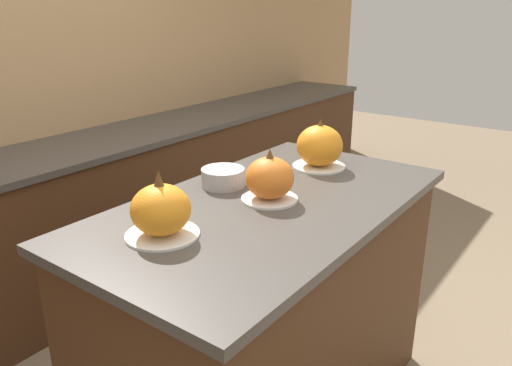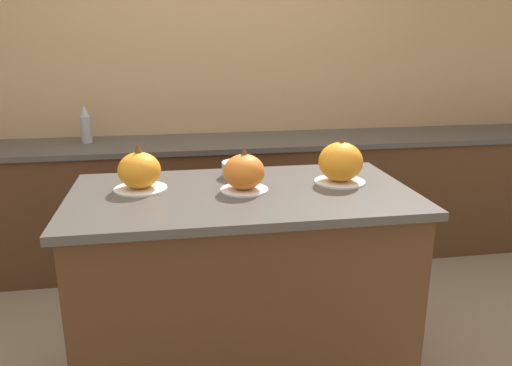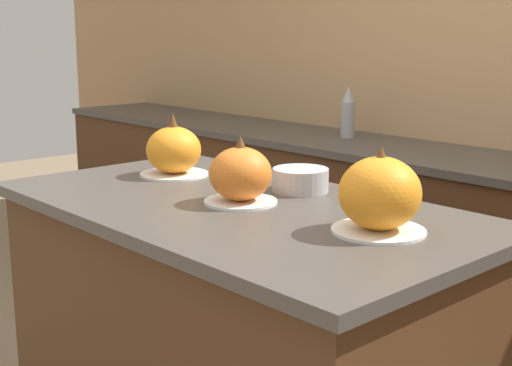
% 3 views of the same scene
% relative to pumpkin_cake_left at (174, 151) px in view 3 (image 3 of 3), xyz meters
% --- Properties ---
extents(kitchen_island, '(1.45, 0.79, 0.95)m').
position_rel_pumpkin_cake_left_xyz_m(kitchen_island, '(0.43, -0.10, -0.55)').
color(kitchen_island, '#4C2D19').
rests_on(kitchen_island, ground_plane).
extents(back_counter, '(6.00, 0.60, 0.89)m').
position_rel_pumpkin_cake_left_xyz_m(back_counter, '(0.43, 1.31, -0.59)').
color(back_counter, '#4C2D19').
rests_on(back_counter, ground_plane).
extents(pumpkin_cake_left, '(0.23, 0.23, 0.21)m').
position_rel_pumpkin_cake_left_xyz_m(pumpkin_cake_left, '(0.00, 0.00, 0.00)').
color(pumpkin_cake_left, white).
rests_on(pumpkin_cake_left, kitchen_island).
extents(pumpkin_cake_center, '(0.20, 0.20, 0.19)m').
position_rel_pumpkin_cake_left_xyz_m(pumpkin_cake_center, '(0.44, -0.09, -0.00)').
color(pumpkin_cake_center, white).
rests_on(pumpkin_cake_center, kitchen_island).
extents(pumpkin_cake_right, '(0.23, 0.23, 0.21)m').
position_rel_pumpkin_cake_left_xyz_m(pumpkin_cake_right, '(0.88, -0.04, 0.01)').
color(pumpkin_cake_right, white).
rests_on(pumpkin_cake_right, kitchen_island).
extents(bottle_tall, '(0.07, 0.07, 0.26)m').
position_rel_pumpkin_cake_left_xyz_m(bottle_tall, '(-0.43, 1.38, -0.02)').
color(bottle_tall, '#99999E').
rests_on(bottle_tall, back_counter).
extents(mixing_bowl, '(0.17, 0.17, 0.07)m').
position_rel_pumpkin_cake_left_xyz_m(mixing_bowl, '(0.45, 0.14, -0.05)').
color(mixing_bowl, '#ADADB2').
rests_on(mixing_bowl, kitchen_island).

